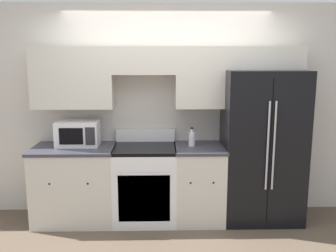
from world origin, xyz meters
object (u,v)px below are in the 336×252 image
(refrigerator, at_px, (262,146))
(microwave, at_px, (78,133))
(bottle, at_px, (192,139))
(oven_range, at_px, (145,183))

(refrigerator, xyz_separation_m, microwave, (-2.20, 0.07, 0.16))
(microwave, xyz_separation_m, bottle, (1.36, -0.07, -0.06))
(oven_range, xyz_separation_m, refrigerator, (1.40, 0.03, 0.44))
(oven_range, relative_size, bottle, 4.79)
(oven_range, height_order, microwave, microwave)
(refrigerator, bearing_deg, microwave, 178.19)
(oven_range, xyz_separation_m, bottle, (0.56, 0.03, 0.54))
(oven_range, bearing_deg, microwave, 172.63)
(bottle, bearing_deg, microwave, 177.06)
(oven_range, height_order, bottle, bottle)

